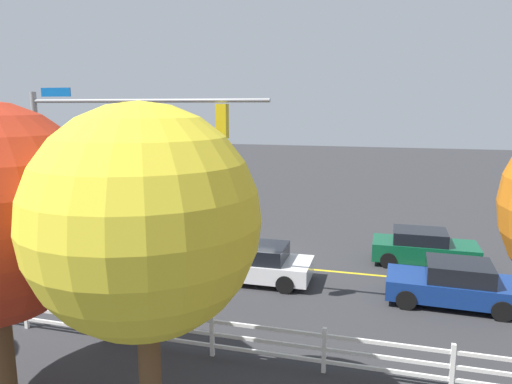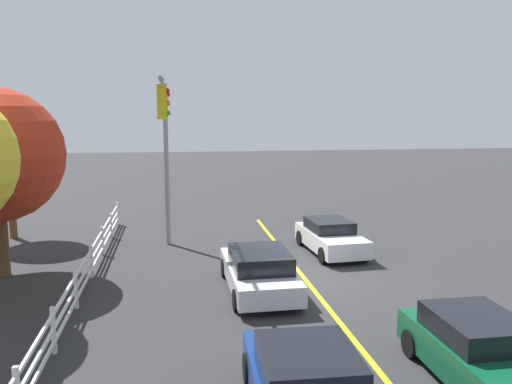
% 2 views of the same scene
% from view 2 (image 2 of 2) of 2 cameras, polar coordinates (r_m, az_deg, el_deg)
% --- Properties ---
extents(ground_plane, '(120.00, 120.00, 0.00)m').
position_cam_2_polar(ground_plane, '(17.98, 5.43, -9.56)').
color(ground_plane, '#2D2D30').
extents(lane_center_stripe, '(28.00, 0.16, 0.01)m').
position_cam_2_polar(lane_center_stripe, '(14.39, 9.56, -14.40)').
color(lane_center_stripe, gold).
rests_on(lane_center_stripe, ground_plane).
extents(signal_assembly, '(8.09, 0.38, 6.97)m').
position_cam_2_polar(signal_assembly, '(19.60, -10.05, 6.59)').
color(signal_assembly, gray).
rests_on(signal_assembly, ground_plane).
extents(car_0, '(4.10, 1.94, 1.44)m').
position_cam_2_polar(car_0, '(12.17, 23.51, -15.89)').
color(car_0, '#0C4C2D').
rests_on(car_0, ground_plane).
extents(car_1, '(4.12, 2.12, 1.44)m').
position_cam_2_polar(car_1, '(10.14, 5.54, -20.42)').
color(car_1, navy).
rests_on(car_1, ground_plane).
extents(car_2, '(4.26, 2.08, 1.34)m').
position_cam_2_polar(car_2, '(21.20, 8.24, -4.92)').
color(car_2, silver).
rests_on(car_2, ground_plane).
extents(car_3, '(4.69, 2.09, 1.38)m').
position_cam_2_polar(car_3, '(16.52, 0.33, -8.70)').
color(car_3, silver).
rests_on(car_3, ground_plane).
extents(white_rail_fence, '(26.10, 0.10, 1.15)m').
position_cam_2_polar(white_rail_fence, '(14.69, -20.32, -11.83)').
color(white_rail_fence, white).
rests_on(white_rail_fence, ground_plane).
extents(tree_0, '(3.31, 3.31, 6.42)m').
position_cam_2_polar(tree_0, '(25.46, -25.92, 5.83)').
color(tree_0, brown).
rests_on(tree_0, ground_plane).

